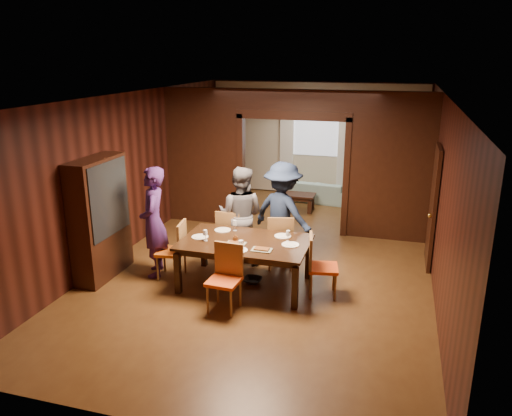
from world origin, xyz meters
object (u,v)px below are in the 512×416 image
(person_purple, at_px, (154,222))
(chair_far_l, at_px, (232,235))
(chair_near, at_px, (224,279))
(chair_left, at_px, (171,250))
(chair_right, at_px, (323,266))
(chair_far_r, at_px, (280,241))
(hutch, at_px, (100,218))
(dining_table, at_px, (245,263))
(person_navy, at_px, (283,214))
(person_grey, at_px, (241,215))
(sofa, at_px, (317,191))
(coffee_table, at_px, (298,202))

(person_purple, xyz_separation_m, chair_far_l, (1.04, 0.89, -0.44))
(chair_near, bearing_deg, chair_left, 149.86)
(chair_far_l, bearing_deg, chair_right, 153.79)
(chair_left, height_order, chair_right, same)
(chair_left, relative_size, chair_near, 1.00)
(person_purple, distance_m, chair_far_r, 2.17)
(hutch, bearing_deg, chair_right, 4.53)
(person_purple, xyz_separation_m, hutch, (-0.81, -0.29, 0.08))
(dining_table, distance_m, chair_far_r, 0.94)
(person_navy, height_order, chair_left, person_navy)
(person_grey, bearing_deg, chair_left, 47.84)
(person_purple, distance_m, dining_table, 1.66)
(person_purple, relative_size, chair_near, 1.90)
(sofa, relative_size, chair_near, 1.83)
(chair_left, distance_m, chair_far_l, 1.19)
(person_purple, xyz_separation_m, dining_table, (1.57, -0.01, -0.54))
(person_navy, relative_size, hutch, 0.91)
(person_navy, height_order, sofa, person_navy)
(dining_table, bearing_deg, chair_right, 0.42)
(person_navy, xyz_separation_m, chair_left, (-1.62, -1.12, -0.42))
(person_navy, distance_m, chair_right, 1.45)
(person_purple, relative_size, dining_table, 0.92)
(sofa, bearing_deg, person_grey, 86.37)
(sofa, xyz_separation_m, chair_far_l, (-0.84, -4.18, 0.23))
(coffee_table, height_order, chair_far_l, chair_far_l)
(person_grey, bearing_deg, person_purple, 38.02)
(coffee_table, distance_m, chair_right, 4.35)
(coffee_table, distance_m, chair_left, 4.41)
(chair_far_r, bearing_deg, hutch, 8.71)
(person_purple, distance_m, person_navy, 2.21)
(chair_right, bearing_deg, chair_left, 80.59)
(coffee_table, xyz_separation_m, chair_left, (-1.27, -4.22, 0.28))
(chair_near, bearing_deg, person_navy, 81.60)
(sofa, height_order, chair_left, chair_left)
(person_purple, distance_m, chair_near, 1.80)
(coffee_table, bearing_deg, chair_far_l, -99.29)
(sofa, distance_m, chair_far_l, 4.27)
(person_grey, xyz_separation_m, person_navy, (0.72, 0.16, 0.04))
(chair_far_r, bearing_deg, sofa, -102.91)
(person_grey, relative_size, chair_left, 1.78)
(dining_table, xyz_separation_m, chair_near, (-0.05, -0.85, 0.10))
(dining_table, distance_m, coffee_table, 4.18)
(person_purple, relative_size, chair_right, 1.90)
(person_grey, distance_m, chair_far_l, 0.42)
(person_purple, height_order, coffee_table, person_purple)
(person_grey, height_order, chair_right, person_grey)
(chair_left, xyz_separation_m, chair_right, (2.51, 0.05, 0.00))
(chair_left, xyz_separation_m, chair_far_r, (1.64, 0.90, 0.00))
(dining_table, relative_size, chair_left, 2.06)
(sofa, distance_m, chair_right, 5.15)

